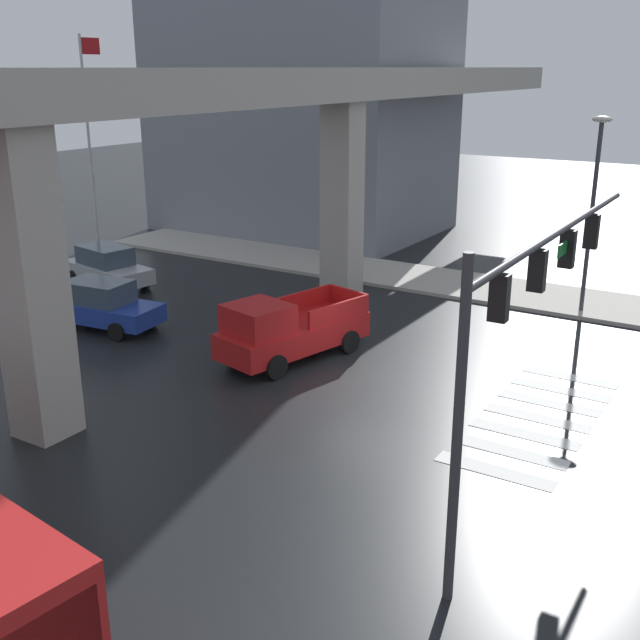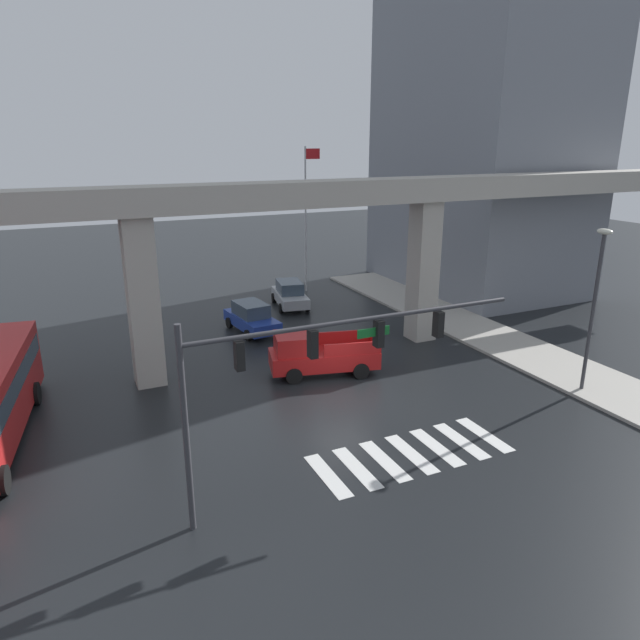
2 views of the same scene
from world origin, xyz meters
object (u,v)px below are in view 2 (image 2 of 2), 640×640
at_px(sedan_blue, 252,317).
at_px(flagpole, 307,210).
at_px(traffic_signal_mast, 308,358).
at_px(street_lamp_near_corner, 596,292).
at_px(pickup_truck, 318,355).
at_px(sedan_silver, 290,294).

relative_size(sedan_blue, flagpole, 0.44).
relative_size(traffic_signal_mast, street_lamp_near_corner, 1.50).
bearing_deg(pickup_truck, traffic_signal_mast, -116.18).
xyz_separation_m(sedan_silver, street_lamp_near_corner, (6.68, -18.01, 3.70)).
distance_m(sedan_silver, flagpole, 6.64).
bearing_deg(sedan_blue, sedan_silver, 44.54).
bearing_deg(flagpole, pickup_truck, -111.84).
height_order(pickup_truck, traffic_signal_mast, traffic_signal_mast).
relative_size(traffic_signal_mast, flagpole, 1.06).
bearing_deg(street_lamp_near_corner, sedan_blue, 127.05).
xyz_separation_m(sedan_blue, street_lamp_near_corner, (10.65, -14.10, 3.70)).
bearing_deg(traffic_signal_mast, sedan_silver, 69.61).
height_order(sedan_silver, street_lamp_near_corner, street_lamp_near_corner).
height_order(sedan_silver, flagpole, flagpole).
bearing_deg(flagpole, traffic_signal_mast, -113.51).
distance_m(sedan_silver, street_lamp_near_corner, 19.56).
xyz_separation_m(traffic_signal_mast, street_lamp_near_corner, (14.16, 2.11, -0.11)).
xyz_separation_m(street_lamp_near_corner, flagpole, (-3.96, 21.34, 1.36)).
height_order(traffic_signal_mast, flagpole, flagpole).
relative_size(sedan_silver, street_lamp_near_corner, 0.63).
height_order(sedan_blue, traffic_signal_mast, traffic_signal_mast).
bearing_deg(traffic_signal_mast, street_lamp_near_corner, 8.48).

